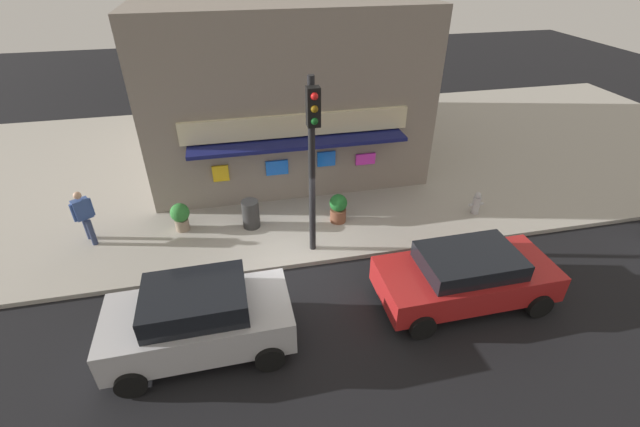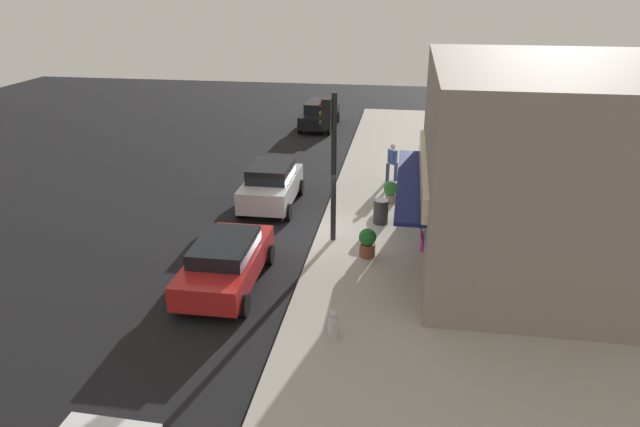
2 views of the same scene
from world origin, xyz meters
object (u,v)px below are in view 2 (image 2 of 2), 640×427
at_px(trash_can, 381,212).
at_px(parked_car_silver, 271,185).
at_px(parked_car_black, 320,114).
at_px(traffic_light, 331,149).
at_px(potted_plant_by_window, 391,191).
at_px(potted_plant_by_doorway, 367,242).
at_px(parked_car_red, 226,261).
at_px(pedestrian, 392,161).
at_px(fire_hydrant, 333,323).

height_order(trash_can, parked_car_silver, parked_car_silver).
relative_size(parked_car_silver, parked_car_black, 0.86).
distance_m(traffic_light, potted_plant_by_window, 5.04).
height_order(potted_plant_by_doorway, parked_car_silver, parked_car_silver).
height_order(trash_can, parked_car_red, parked_car_red).
height_order(traffic_light, parked_car_black, traffic_light).
distance_m(parked_car_red, parked_car_black, 19.57).
relative_size(trash_can, potted_plant_by_doorway, 0.95).
bearing_deg(parked_car_silver, trash_can, 71.88).
distance_m(trash_can, parked_car_silver, 4.68).
relative_size(pedestrian, parked_car_black, 0.36).
xyz_separation_m(fire_hydrant, potted_plant_by_window, (-9.43, 1.06, 0.14)).
height_order(traffic_light, potted_plant_by_window, traffic_light).
xyz_separation_m(potted_plant_by_doorway, parked_car_silver, (-4.20, -4.16, 0.25)).
distance_m(traffic_light, parked_car_red, 4.98).
bearing_deg(parked_car_red, fire_hydrant, 56.65).
distance_m(trash_can, pedestrian, 4.79).
xyz_separation_m(potted_plant_by_window, parked_car_red, (7.13, -4.55, 0.13)).
distance_m(trash_can, potted_plant_by_window, 2.15).
distance_m(trash_can, parked_car_red, 6.58).
xyz_separation_m(potted_plant_by_window, parked_car_silver, (0.68, -4.72, 0.23)).
height_order(potted_plant_by_window, parked_car_black, parked_car_black).
distance_m(potted_plant_by_doorway, parked_car_black, 17.83).
xyz_separation_m(pedestrian, potted_plant_by_doorway, (7.50, -0.50, -0.44)).
distance_m(fire_hydrant, parked_car_red, 4.18).
height_order(potted_plant_by_doorway, parked_car_black, parked_car_black).
relative_size(pedestrian, parked_car_silver, 0.42).
distance_m(traffic_light, pedestrian, 7.07).
distance_m(parked_car_red, parked_car_silver, 6.46).
bearing_deg(potted_plant_by_window, parked_car_red, -32.50).
height_order(fire_hydrant, potted_plant_by_doorway, potted_plant_by_doorway).
xyz_separation_m(trash_can, pedestrian, (-4.76, 0.22, 0.48)).
bearing_deg(parked_car_silver, pedestrian, 125.38).
bearing_deg(potted_plant_by_doorway, fire_hydrant, -6.25).
bearing_deg(pedestrian, potted_plant_by_doorway, -3.82).
bearing_deg(fire_hydrant, trash_can, 173.92).
xyz_separation_m(traffic_light, parked_car_silver, (-3.11, -2.80, -2.49)).
relative_size(potted_plant_by_doorway, parked_car_red, 0.22).
distance_m(fire_hydrant, potted_plant_by_doorway, 4.58).
relative_size(fire_hydrant, parked_car_black, 0.17).
bearing_deg(potted_plant_by_doorway, parked_car_red, -60.42).
xyz_separation_m(traffic_light, trash_can, (-1.66, 1.64, -2.77)).
bearing_deg(traffic_light, potted_plant_by_window, 153.10).
relative_size(trash_can, potted_plant_by_window, 0.99).
bearing_deg(trash_can, potted_plant_by_window, 172.43).
bearing_deg(potted_plant_by_window, parked_car_silver, -81.83).
xyz_separation_m(fire_hydrant, parked_car_black, (-21.86, -3.77, 0.32)).
relative_size(traffic_light, potted_plant_by_window, 5.52).
relative_size(trash_can, parked_car_red, 0.21).
relative_size(fire_hydrant, parked_car_red, 0.18).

